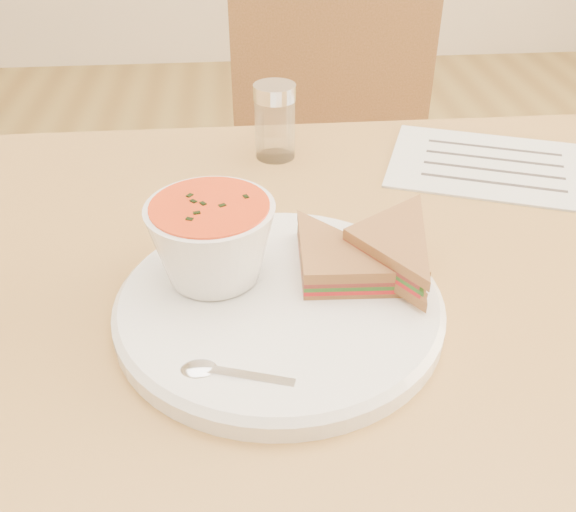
{
  "coord_description": "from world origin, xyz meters",
  "views": [
    {
      "loc": [
        -0.14,
        -0.54,
        1.13
      ],
      "look_at": [
        -0.09,
        -0.07,
        0.8
      ],
      "focal_mm": 40.0,
      "sensor_mm": 36.0,
      "label": 1
    }
  ],
  "objects_px": {
    "condiment_shaker": "(275,122)",
    "plate": "(279,306)",
    "dining_table": "(351,478)",
    "chair_far": "(340,192)",
    "soup_bowl": "(212,245)"
  },
  "relations": [
    {
      "from": "plate",
      "to": "soup_bowl",
      "type": "relative_size",
      "value": 2.57
    },
    {
      "from": "chair_far",
      "to": "plate",
      "type": "relative_size",
      "value": 3.25
    },
    {
      "from": "dining_table",
      "to": "soup_bowl",
      "type": "relative_size",
      "value": 8.53
    },
    {
      "from": "plate",
      "to": "chair_far",
      "type": "bearing_deg",
      "value": 75.56
    },
    {
      "from": "chair_far",
      "to": "plate",
      "type": "distance_m",
      "value": 0.76
    },
    {
      "from": "soup_bowl",
      "to": "condiment_shaker",
      "type": "distance_m",
      "value": 0.31
    },
    {
      "from": "chair_far",
      "to": "condiment_shaker",
      "type": "relative_size",
      "value": 9.84
    },
    {
      "from": "dining_table",
      "to": "chair_far",
      "type": "height_order",
      "value": "chair_far"
    },
    {
      "from": "dining_table",
      "to": "condiment_shaker",
      "type": "relative_size",
      "value": 10.07
    },
    {
      "from": "plate",
      "to": "soup_bowl",
      "type": "xyz_separation_m",
      "value": [
        -0.06,
        0.03,
        0.05
      ]
    },
    {
      "from": "plate",
      "to": "condiment_shaker",
      "type": "height_order",
      "value": "condiment_shaker"
    },
    {
      "from": "chair_far",
      "to": "condiment_shaker",
      "type": "bearing_deg",
      "value": 68.14
    },
    {
      "from": "chair_far",
      "to": "condiment_shaker",
      "type": "distance_m",
      "value": 0.5
    },
    {
      "from": "condiment_shaker",
      "to": "plate",
      "type": "bearing_deg",
      "value": -93.54
    },
    {
      "from": "chair_far",
      "to": "soup_bowl",
      "type": "bearing_deg",
      "value": 71.97
    }
  ]
}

